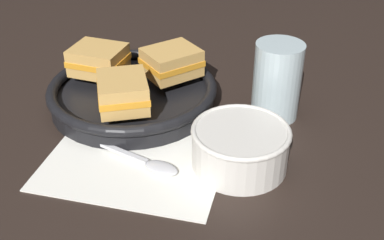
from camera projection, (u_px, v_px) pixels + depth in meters
name	position (u px, v px, depth m)	size (l,w,h in m)	color
ground_plane	(178.00, 146.00, 0.72)	(4.00, 4.00, 0.00)	black
napkin	(137.00, 157.00, 0.70)	(0.27, 0.23, 0.00)	white
soup_bowl	(240.00, 145.00, 0.66)	(0.14, 0.14, 0.06)	silver
spoon	(149.00, 163.00, 0.67)	(0.15, 0.08, 0.01)	silver
skillet	(133.00, 94.00, 0.81)	(0.28, 0.28, 0.04)	black
sandwich_near_left	(123.00, 92.00, 0.73)	(0.10, 0.11, 0.05)	tan
sandwich_near_right	(172.00, 62.00, 0.82)	(0.12, 0.12, 0.05)	tan
sandwich_far_left	(99.00, 60.00, 0.82)	(0.10, 0.09, 0.05)	tan
drinking_glass	(277.00, 81.00, 0.76)	(0.08, 0.08, 0.13)	silver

